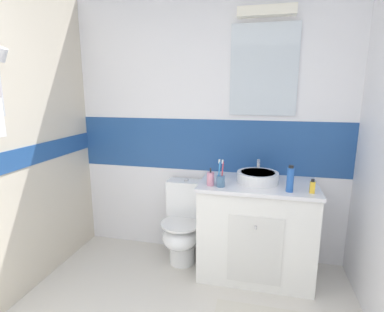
{
  "coord_description": "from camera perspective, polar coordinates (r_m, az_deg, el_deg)",
  "views": [
    {
      "loc": [
        0.5,
        -0.4,
        1.61
      ],
      "look_at": [
        -0.04,
        1.88,
        1.11
      ],
      "focal_mm": 28.07,
      "sensor_mm": 36.0,
      "label": 1
    }
  ],
  "objects": [
    {
      "name": "wall_back_tiled",
      "position": [
        2.91,
        3.48,
        5.3
      ],
      "size": [
        3.2,
        0.2,
        2.5
      ],
      "color": "white",
      "rests_on": "ground_plane"
    },
    {
      "name": "vanity_cabinet",
      "position": [
        2.78,
        12.04,
        -13.32
      ],
      "size": [
        0.98,
        0.6,
        0.85
      ],
      "color": "white",
      "rests_on": "ground_plane"
    },
    {
      "name": "sink_basin",
      "position": [
        2.63,
        12.36,
        -3.84
      ],
      "size": [
        0.35,
        0.39,
        0.16
      ],
      "color": "white",
      "rests_on": "vanity_cabinet"
    },
    {
      "name": "toilet",
      "position": [
        2.93,
        -1.74,
        -13.04
      ],
      "size": [
        0.37,
        0.5,
        0.78
      ],
      "color": "white",
      "rests_on": "ground_plane"
    },
    {
      "name": "toothbrush_cup",
      "position": [
        2.46,
        5.45,
        -4.57
      ],
      "size": [
        0.07,
        0.07,
        0.23
      ],
      "color": "#4C7299",
      "rests_on": "vanity_cabinet"
    },
    {
      "name": "soap_dispenser",
      "position": [
        2.48,
        3.54,
        -4.33
      ],
      "size": [
        0.06,
        0.06,
        0.15
      ],
      "color": "pink",
      "rests_on": "vanity_cabinet"
    },
    {
      "name": "perfume_flask_small",
      "position": [
        2.47,
        21.9,
        -5.41
      ],
      "size": [
        0.04,
        0.03,
        0.11
      ],
      "color": "yellow",
      "rests_on": "vanity_cabinet"
    },
    {
      "name": "shampoo_bottle_tall",
      "position": [
        2.43,
        18.16,
        -4.22
      ],
      "size": [
        0.05,
        0.05,
        0.21
      ],
      "color": "#2659B2",
      "rests_on": "vanity_cabinet"
    }
  ]
}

